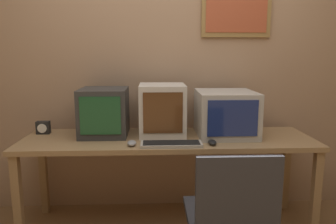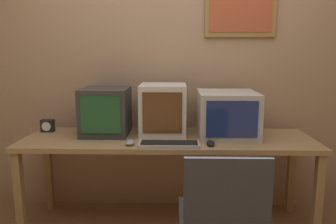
{
  "view_description": "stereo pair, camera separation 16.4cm",
  "coord_description": "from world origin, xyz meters",
  "px_view_note": "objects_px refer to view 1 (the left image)",
  "views": [
    {
      "loc": [
        -0.11,
        -1.53,
        1.36
      ],
      "look_at": [
        0.0,
        0.88,
        0.92
      ],
      "focal_mm": 35.0,
      "sensor_mm": 36.0,
      "label": 1
    },
    {
      "loc": [
        0.06,
        -1.53,
        1.36
      ],
      "look_at": [
        0.0,
        0.88,
        0.92
      ],
      "focal_mm": 35.0,
      "sensor_mm": 36.0,
      "label": 2
    }
  ],
  "objects_px": {
    "monitor_center": "(162,110)",
    "monitor_right": "(226,113)",
    "monitor_left": "(104,112)",
    "mouse_far_corner": "(132,143)",
    "keyboard_main": "(171,144)",
    "desk_clock": "(43,128)",
    "mouse_near_keyboard": "(212,142)"
  },
  "relations": [
    {
      "from": "monitor_center",
      "to": "monitor_left",
      "type": "bearing_deg",
      "value": 179.73
    },
    {
      "from": "mouse_far_corner",
      "to": "keyboard_main",
      "type": "bearing_deg",
      "value": -3.55
    },
    {
      "from": "monitor_left",
      "to": "monitor_right",
      "type": "bearing_deg",
      "value": -2.28
    },
    {
      "from": "monitor_left",
      "to": "monitor_center",
      "type": "xyz_separation_m",
      "value": [
        0.45,
        -0.0,
        0.02
      ]
    },
    {
      "from": "monitor_center",
      "to": "mouse_near_keyboard",
      "type": "distance_m",
      "value": 0.5
    },
    {
      "from": "monitor_center",
      "to": "desk_clock",
      "type": "bearing_deg",
      "value": 176.45
    },
    {
      "from": "monitor_center",
      "to": "monitor_right",
      "type": "height_order",
      "value": "monitor_center"
    },
    {
      "from": "monitor_center",
      "to": "mouse_far_corner",
      "type": "distance_m",
      "value": 0.42
    },
    {
      "from": "monitor_left",
      "to": "mouse_far_corner",
      "type": "bearing_deg",
      "value": -53.74
    },
    {
      "from": "monitor_right",
      "to": "mouse_near_keyboard",
      "type": "xyz_separation_m",
      "value": [
        -0.15,
        -0.28,
        -0.16
      ]
    },
    {
      "from": "monitor_center",
      "to": "desk_clock",
      "type": "distance_m",
      "value": 0.96
    },
    {
      "from": "desk_clock",
      "to": "monitor_left",
      "type": "bearing_deg",
      "value": -6.52
    },
    {
      "from": "mouse_far_corner",
      "to": "desk_clock",
      "type": "bearing_deg",
      "value": 152.88
    },
    {
      "from": "mouse_near_keyboard",
      "to": "mouse_far_corner",
      "type": "xyz_separation_m",
      "value": [
        -0.56,
        -0.0,
        0.0
      ]
    },
    {
      "from": "desk_clock",
      "to": "monitor_center",
      "type": "bearing_deg",
      "value": -3.55
    },
    {
      "from": "monitor_left",
      "to": "mouse_far_corner",
      "type": "distance_m",
      "value": 0.42
    },
    {
      "from": "monitor_center",
      "to": "monitor_right",
      "type": "xyz_separation_m",
      "value": [
        0.49,
        -0.04,
        -0.03
      ]
    },
    {
      "from": "keyboard_main",
      "to": "mouse_near_keyboard",
      "type": "distance_m",
      "value": 0.29
    },
    {
      "from": "monitor_right",
      "to": "mouse_near_keyboard",
      "type": "height_order",
      "value": "monitor_right"
    },
    {
      "from": "mouse_far_corner",
      "to": "monitor_right",
      "type": "bearing_deg",
      "value": 21.29
    },
    {
      "from": "mouse_near_keyboard",
      "to": "desk_clock",
      "type": "xyz_separation_m",
      "value": [
        -1.29,
        0.37,
        0.03
      ]
    },
    {
      "from": "monitor_center",
      "to": "keyboard_main",
      "type": "distance_m",
      "value": 0.38
    },
    {
      "from": "mouse_far_corner",
      "to": "monitor_left",
      "type": "bearing_deg",
      "value": 126.26
    },
    {
      "from": "monitor_right",
      "to": "keyboard_main",
      "type": "height_order",
      "value": "monitor_right"
    },
    {
      "from": "monitor_right",
      "to": "desk_clock",
      "type": "xyz_separation_m",
      "value": [
        -1.44,
        0.09,
        -0.12
      ]
    },
    {
      "from": "monitor_center",
      "to": "mouse_far_corner",
      "type": "xyz_separation_m",
      "value": [
        -0.22,
        -0.31,
        -0.18
      ]
    },
    {
      "from": "monitor_center",
      "to": "keyboard_main",
      "type": "relative_size",
      "value": 0.93
    },
    {
      "from": "desk_clock",
      "to": "mouse_far_corner",
      "type": "bearing_deg",
      "value": -27.12
    },
    {
      "from": "monitor_right",
      "to": "mouse_far_corner",
      "type": "relative_size",
      "value": 4.64
    },
    {
      "from": "desk_clock",
      "to": "monitor_right",
      "type": "bearing_deg",
      "value": -3.74
    },
    {
      "from": "keyboard_main",
      "to": "desk_clock",
      "type": "relative_size",
      "value": 4.16
    },
    {
      "from": "monitor_center",
      "to": "monitor_right",
      "type": "distance_m",
      "value": 0.49
    }
  ]
}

